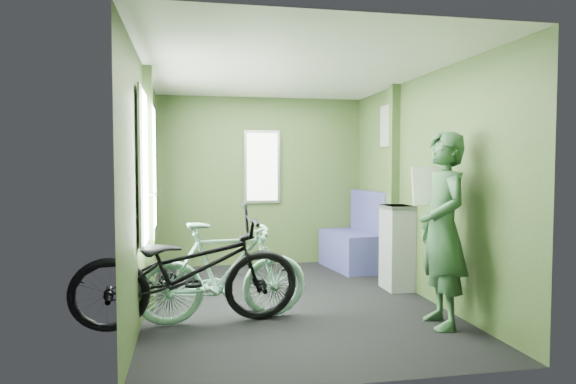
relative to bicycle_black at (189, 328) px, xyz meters
name	(u,v)px	position (x,y,z in m)	size (l,w,h in m)	color
room	(286,159)	(0.97, 0.71, 1.44)	(4.00, 4.02, 2.31)	black
bicycle_black	(189,328)	(0.00, 0.00, 0.00)	(0.66, 1.91, 1.00)	black
bicycle_mint	(224,323)	(0.30, 0.08, 0.00)	(0.42, 1.50, 0.90)	#9CE2CC
passenger	(442,229)	(2.12, -0.35, 0.83)	(0.44, 0.67, 1.66)	#2F5735
waste_box	(397,247)	(2.26, 0.95, 0.47)	(0.27, 0.38, 0.93)	gray
bench_seat	(354,246)	(2.15, 2.12, 0.30)	(0.67, 1.04, 1.03)	navy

